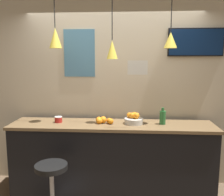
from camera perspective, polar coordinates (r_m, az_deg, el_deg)
name	(u,v)px	position (r m, az deg, el deg)	size (l,w,h in m)	color
back_wall	(114,86)	(3.68, 0.43, 2.71)	(8.00, 0.06, 2.90)	beige
service_counter	(112,158)	(3.53, 0.00, -13.64)	(2.74, 0.58, 0.99)	black
bar_stool	(52,183)	(3.14, -13.59, -18.31)	(0.44, 0.44, 0.65)	#B7B7BC
fruit_bowl	(134,119)	(3.37, 4.97, -4.87)	(0.25, 0.25, 0.16)	beige
orange_pile	(103,120)	(3.39, -2.03, -5.10)	(0.24, 0.18, 0.09)	orange
juice_bottle	(163,117)	(3.39, 11.49, -4.33)	(0.08, 0.08, 0.22)	#286B33
spread_jar	(58,119)	(3.51, -12.15, -4.82)	(0.10, 0.10, 0.08)	red
pendant_lamp_left	(55,38)	(3.42, -12.82, 13.28)	(0.16, 0.16, 0.82)	black
pendant_lamp_middle	(112,49)	(3.28, 0.02, 11.11)	(0.15, 0.15, 0.96)	black
pendant_lamp_right	(171,40)	(3.32, 13.24, 12.86)	(0.17, 0.17, 0.82)	black
mounted_tv	(196,42)	(3.72, 18.59, 12.00)	(0.76, 0.04, 0.38)	black
hanging_menu_board	(138,68)	(3.04, 5.86, 6.93)	(0.24, 0.01, 0.17)	silver
wall_poster	(79,53)	(3.69, -7.48, 10.12)	(0.45, 0.01, 0.68)	teal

